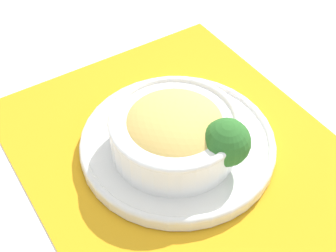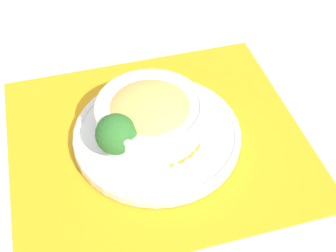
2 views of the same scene
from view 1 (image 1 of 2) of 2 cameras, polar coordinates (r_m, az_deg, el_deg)
name	(u,v)px [view 1 (image 1 of 2)]	position (r m, az deg, el deg)	size (l,w,h in m)	color
ground_plane	(177,149)	(0.70, 1.16, -2.85)	(4.00, 4.00, 0.00)	white
placemat	(177,148)	(0.69, 1.16, -2.74)	(0.53, 0.48, 0.00)	orange
plate	(178,142)	(0.68, 1.18, -2.01)	(0.29, 0.29, 0.02)	white
bowl	(175,130)	(0.65, 0.80, -0.50)	(0.18, 0.18, 0.07)	white
broccoli_floret	(226,142)	(0.62, 7.12, -1.99)	(0.07, 0.07, 0.08)	#84AD5B
carrot_slice_near	(211,122)	(0.70, 5.22, 0.50)	(0.04, 0.04, 0.01)	orange
carrot_slice_middle	(203,116)	(0.71, 4.31, 1.19)	(0.04, 0.04, 0.01)	orange
carrot_slice_far	(194,112)	(0.72, 3.20, 1.69)	(0.04, 0.04, 0.01)	orange
carrot_slice_extra	(184,110)	(0.72, 1.97, 1.96)	(0.04, 0.04, 0.01)	orange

